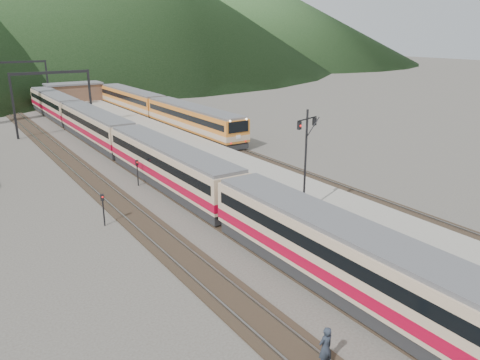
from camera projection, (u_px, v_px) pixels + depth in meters
track_main at (119, 156)px, 49.64m from camera, size 2.60×200.00×0.23m
track_far at (71, 163)px, 47.01m from camera, size 2.60×200.00×0.23m
track_second at (213, 142)px, 55.69m from camera, size 2.60×200.00×0.23m
platform at (175, 148)px, 50.86m from camera, size 8.00×100.00×1.00m
gantry_near at (52, 91)px, 58.38m from camera, size 9.55×0.25×8.00m
gantry_far at (18, 76)px, 78.25m from camera, size 9.55×0.25×8.00m
station_shed at (74, 92)px, 82.02m from camera, size 9.40×4.40×3.10m
hill_c at (210, 6)px, 234.99m from camera, size 160.00×160.00×50.00m
main_train at (126, 142)px, 47.17m from camera, size 2.95×80.97×3.61m
second_train at (158, 108)px, 67.29m from camera, size 3.08×41.92×3.76m
signal_mast at (306, 151)px, 30.23m from camera, size 2.13×0.76×6.98m
short_signal_b at (137, 169)px, 39.77m from camera, size 0.23×0.17×2.27m
short_signal_c at (103, 206)px, 31.49m from camera, size 0.27×0.24×2.27m
worker at (325, 348)px, 18.18m from camera, size 0.67×0.44×1.84m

